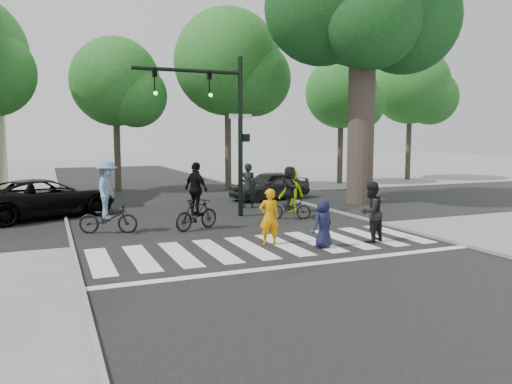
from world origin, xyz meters
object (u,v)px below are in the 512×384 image
(pedestrian_woman, at_px, (269,217))
(car_grey, at_px, (270,185))
(car_suv, at_px, (45,198))
(cyclist_left, at_px, (108,202))
(cyclist_mid, at_px, (196,202))
(cyclist_right, at_px, (290,196))
(traffic_signal, at_px, (219,113))
(pedestrian_adult, at_px, (371,212))
(pedestrian_child, at_px, (323,223))

(pedestrian_woman, relative_size, car_grey, 0.39)
(car_grey, bearing_deg, car_suv, -92.99)
(cyclist_left, xyz_separation_m, car_suv, (-1.85, 4.16, -0.27))
(cyclist_mid, bearing_deg, car_suv, 134.49)
(cyclist_mid, bearing_deg, pedestrian_woman, -66.70)
(pedestrian_woman, bearing_deg, cyclist_right, -118.09)
(car_suv, bearing_deg, car_grey, -105.40)
(traffic_signal, xyz_separation_m, pedestrian_adult, (2.65, -5.84, -3.02))
(cyclist_right, bearing_deg, pedestrian_adult, -85.29)
(traffic_signal, relative_size, cyclist_left, 2.58)
(cyclist_mid, bearing_deg, cyclist_right, 10.85)
(traffic_signal, height_order, cyclist_right, traffic_signal)
(pedestrian_adult, relative_size, cyclist_left, 0.76)
(cyclist_mid, distance_m, cyclist_right, 3.84)
(cyclist_left, bearing_deg, cyclist_mid, -10.52)
(pedestrian_adult, height_order, cyclist_right, cyclist_right)
(pedestrian_woman, xyz_separation_m, pedestrian_child, (1.21, -0.93, -0.12))
(pedestrian_child, xyz_separation_m, cyclist_left, (-5.23, 4.40, 0.33))
(pedestrian_child, distance_m, cyclist_right, 4.79)
(traffic_signal, relative_size, cyclist_mid, 2.69)
(traffic_signal, relative_size, pedestrian_adult, 3.40)
(traffic_signal, height_order, pedestrian_adult, traffic_signal)
(pedestrian_woman, bearing_deg, traffic_signal, -86.45)
(pedestrian_child, distance_m, cyclist_mid, 4.63)
(traffic_signal, bearing_deg, car_suv, 156.86)
(pedestrian_adult, distance_m, car_grey, 10.09)
(cyclist_left, xyz_separation_m, cyclist_mid, (2.74, -0.51, -0.09))
(cyclist_left, distance_m, cyclist_mid, 2.79)
(car_suv, xyz_separation_m, car_grey, (10.03, 1.56, -0.04))
(pedestrian_adult, bearing_deg, traffic_signal, -86.14)
(pedestrian_child, bearing_deg, pedestrian_woman, -55.40)
(car_grey, bearing_deg, cyclist_right, -28.70)
(traffic_signal, distance_m, pedestrian_woman, 5.91)
(traffic_signal, height_order, pedestrian_woman, traffic_signal)
(cyclist_left, bearing_deg, pedestrian_child, -40.09)
(cyclist_right, bearing_deg, cyclist_left, -178.12)
(cyclist_mid, xyz_separation_m, car_suv, (-4.59, 4.67, -0.18))
(pedestrian_child, height_order, car_suv, car_suv)
(cyclist_mid, distance_m, car_suv, 6.55)
(pedestrian_child, height_order, car_grey, car_grey)
(pedestrian_woman, distance_m, pedestrian_child, 1.54)
(pedestrian_adult, bearing_deg, pedestrian_woman, -36.21)
(pedestrian_woman, xyz_separation_m, cyclist_left, (-4.01, 3.47, 0.21))
(pedestrian_woman, height_order, pedestrian_adult, pedestrian_adult)
(cyclist_left, bearing_deg, car_suv, 113.95)
(cyclist_right, bearing_deg, pedestrian_woman, -124.14)
(car_grey, bearing_deg, pedestrian_woman, -36.22)
(pedestrian_child, distance_m, car_suv, 11.11)
(pedestrian_child, height_order, pedestrian_adult, pedestrian_adult)
(traffic_signal, height_order, pedestrian_child, traffic_signal)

